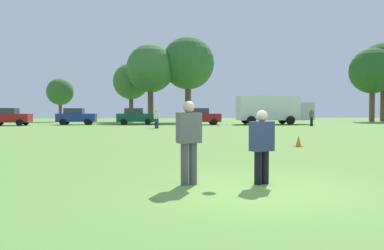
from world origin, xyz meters
name	(u,v)px	position (x,y,z in m)	size (l,w,h in m)	color
ground_plane	(255,189)	(0.00, 0.00, 0.00)	(148.27, 148.27, 0.00)	#608C3D
player_thrower	(189,138)	(-1.22, 0.59, 0.97)	(0.53, 0.39, 1.72)	#4C4C51
player_defender	(262,143)	(0.28, 0.49, 0.85)	(0.54, 0.44, 1.53)	black
frisbee	(223,126)	(-0.49, 0.73, 1.20)	(0.27, 0.27, 0.08)	white
traffic_cone	(298,141)	(4.29, 8.56, 0.23)	(0.32, 0.32, 0.48)	#D8590C
parked_car_mid_left	(9,117)	(-16.53, 35.00, 0.92)	(4.22, 2.26, 1.82)	maroon
parked_car_center	(76,116)	(-10.04, 36.79, 0.92)	(4.22, 2.26, 1.82)	navy
parked_car_mid_right	(136,116)	(-3.48, 36.10, 0.92)	(4.22, 2.26, 1.82)	#0C4C2D
parked_car_near_right	(201,116)	(3.64, 34.87, 0.92)	(4.22, 2.26, 1.82)	maroon
box_truck	(273,109)	(12.02, 35.56, 1.75)	(8.53, 3.09, 3.18)	white
bystander_sideline_watcher	(312,116)	(14.53, 30.75, 0.96)	(0.38, 0.52, 1.70)	black
bystander_far_jogger	(157,118)	(-1.36, 26.53, 0.94)	(0.50, 0.36, 1.66)	#1E234C
tree_west_maple	(60,92)	(-14.57, 49.74, 4.22)	(3.78, 3.78, 6.14)	brown
tree_center_elm	(131,82)	(-4.53, 48.70, 5.70)	(5.10, 5.10, 8.29)	brown
tree_east_birch	(150,69)	(-1.78, 44.81, 7.13)	(6.38, 6.38, 10.37)	brown
tree_east_oak	(188,64)	(3.29, 45.26, 7.94)	(7.11, 7.11, 11.55)	brown
tree_far_east_pine	(373,71)	(29.57, 44.77, 7.16)	(6.41, 6.41, 10.41)	brown
tree_far_west_pine	(384,67)	(31.97, 45.84, 7.88)	(7.05, 7.05, 11.45)	brown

